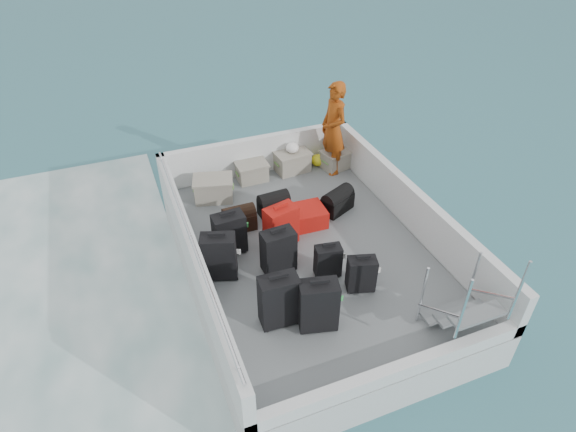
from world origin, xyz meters
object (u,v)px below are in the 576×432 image
(suitcase_8, at_px, (301,217))
(passenger, at_px, (334,129))
(suitcase_1, at_px, (219,257))
(suitcase_2, at_px, (229,234))
(crate_0, at_px, (214,189))
(crate_2, at_px, (292,162))
(crate_3, at_px, (337,160))
(crate_1, at_px, (252,173))
(suitcase_3, at_px, (318,306))
(suitcase_5, at_px, (281,226))
(suitcase_6, at_px, (361,275))
(suitcase_7, at_px, (328,262))
(suitcase_4, at_px, (278,252))
(suitcase_0, at_px, (279,301))

(suitcase_8, relative_size, passenger, 0.44)
(suitcase_1, bearing_deg, suitcase_8, 43.01)
(suitcase_2, bearing_deg, crate_0, 82.04)
(crate_2, xyz_separation_m, crate_3, (0.84, -0.21, -0.02))
(suitcase_8, height_order, passenger, passenger)
(crate_0, xyz_separation_m, crate_1, (0.80, 0.33, -0.03))
(crate_3, bearing_deg, suitcase_3, -119.80)
(suitcase_5, relative_size, suitcase_6, 1.25)
(suitcase_7, distance_m, crate_1, 2.79)
(suitcase_8, bearing_deg, suitcase_4, 142.22)
(crate_1, relative_size, crate_2, 0.87)
(suitcase_8, xyz_separation_m, crate_1, (-0.31, 1.57, 0.01))
(suitcase_1, bearing_deg, suitcase_6, -10.02)
(suitcase_7, bearing_deg, suitcase_0, -140.42)
(suitcase_1, distance_m, suitcase_5, 1.10)
(suitcase_0, xyz_separation_m, suitcase_6, (1.23, 0.14, -0.11))
(suitcase_1, relative_size, suitcase_5, 1.06)
(suitcase_2, distance_m, suitcase_5, 0.78)
(crate_3, bearing_deg, suitcase_1, -143.85)
(suitcase_6, bearing_deg, suitcase_7, 142.52)
(suitcase_6, bearing_deg, crate_0, 130.88)
(suitcase_0, distance_m, crate_0, 3.01)
(crate_0, distance_m, crate_2, 1.65)
(crate_0, bearing_deg, crate_3, 3.97)
(suitcase_6, distance_m, suitcase_8, 1.64)
(suitcase_3, distance_m, suitcase_4, 1.15)
(crate_0, relative_size, passenger, 0.37)
(crate_0, distance_m, passenger, 2.39)
(suitcase_2, xyz_separation_m, crate_2, (1.73, 1.83, -0.15))
(suitcase_6, xyz_separation_m, suitcase_8, (-0.19, 1.62, -0.12))
(crate_2, height_order, crate_3, crate_2)
(suitcase_0, bearing_deg, passenger, 57.15)
(suitcase_8, height_order, crate_1, crate_1)
(crate_1, bearing_deg, suitcase_2, -117.44)
(crate_0, height_order, passenger, passenger)
(suitcase_7, xyz_separation_m, crate_2, (0.60, 2.83, -0.07))
(crate_3, bearing_deg, suitcase_7, -118.85)
(suitcase_2, xyz_separation_m, suitcase_5, (0.77, -0.11, 0.00))
(suitcase_1, relative_size, crate_1, 1.33)
(suitcase_8, height_order, crate_2, crate_2)
(suitcase_1, xyz_separation_m, suitcase_5, (1.05, 0.35, -0.02))
(suitcase_1, distance_m, crate_0, 1.96)
(suitcase_6, distance_m, passenger, 3.19)
(suitcase_2, height_order, suitcase_4, suitcase_4)
(crate_2, bearing_deg, passenger, -21.20)
(suitcase_7, xyz_separation_m, crate_3, (1.44, 2.62, -0.09))
(suitcase_4, distance_m, crate_3, 3.06)
(suitcase_4, relative_size, crate_3, 1.25)
(suitcase_6, height_order, crate_0, suitcase_6)
(passenger, bearing_deg, crate_0, -92.05)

